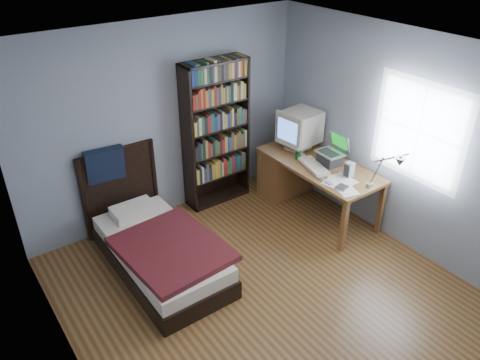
{
  "coord_description": "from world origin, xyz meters",
  "views": [
    {
      "loc": [
        -2.37,
        -2.78,
        3.51
      ],
      "look_at": [
        0.07,
        0.62,
        1.1
      ],
      "focal_mm": 35.0,
      "sensor_mm": 36.0,
      "label": 1
    }
  ],
  "objects_px": {
    "laptop": "(331,156)",
    "desk": "(293,170)",
    "crt_monitor": "(300,128)",
    "desk_lamp": "(395,164)",
    "keyboard": "(314,166)",
    "soda_can": "(298,155)",
    "bookshelf": "(216,134)",
    "speaker": "(349,170)",
    "bed": "(156,246)"
  },
  "relations": [
    {
      "from": "desk_lamp",
      "to": "soda_can",
      "type": "bearing_deg",
      "value": 93.6
    },
    {
      "from": "laptop",
      "to": "bed",
      "type": "height_order",
      "value": "bed"
    },
    {
      "from": "bookshelf",
      "to": "crt_monitor",
      "type": "bearing_deg",
      "value": -30.38
    },
    {
      "from": "desk",
      "to": "keyboard",
      "type": "bearing_deg",
      "value": -104.1
    },
    {
      "from": "desk_lamp",
      "to": "keyboard",
      "type": "xyz_separation_m",
      "value": [
        -0.08,
        1.09,
        -0.47
      ]
    },
    {
      "from": "crt_monitor",
      "to": "soda_can",
      "type": "xyz_separation_m",
      "value": [
        -0.22,
        -0.23,
        -0.24
      ]
    },
    {
      "from": "desk",
      "to": "desk_lamp",
      "type": "bearing_deg",
      "value": -91.7
    },
    {
      "from": "keyboard",
      "to": "soda_can",
      "type": "xyz_separation_m",
      "value": [
        -0.01,
        0.28,
        0.04
      ]
    },
    {
      "from": "crt_monitor",
      "to": "speaker",
      "type": "height_order",
      "value": "crt_monitor"
    },
    {
      "from": "desk",
      "to": "laptop",
      "type": "xyz_separation_m",
      "value": [
        0.11,
        -0.55,
        0.42
      ]
    },
    {
      "from": "desk",
      "to": "bed",
      "type": "relative_size",
      "value": 0.84
    },
    {
      "from": "desk",
      "to": "speaker",
      "type": "bearing_deg",
      "value": -86.77
    },
    {
      "from": "bookshelf",
      "to": "desk",
      "type": "bearing_deg",
      "value": -33.32
    },
    {
      "from": "desk",
      "to": "bed",
      "type": "xyz_separation_m",
      "value": [
        -2.21,
        -0.22,
        -0.16
      ]
    },
    {
      "from": "crt_monitor",
      "to": "bookshelf",
      "type": "relative_size",
      "value": 0.27
    },
    {
      "from": "crt_monitor",
      "to": "laptop",
      "type": "height_order",
      "value": "crt_monitor"
    },
    {
      "from": "laptop",
      "to": "bookshelf",
      "type": "height_order",
      "value": "bookshelf"
    },
    {
      "from": "crt_monitor",
      "to": "desk_lamp",
      "type": "distance_m",
      "value": 1.62
    },
    {
      "from": "speaker",
      "to": "crt_monitor",
      "type": "bearing_deg",
      "value": 85.93
    },
    {
      "from": "crt_monitor",
      "to": "soda_can",
      "type": "relative_size",
      "value": 4.33
    },
    {
      "from": "speaker",
      "to": "bed",
      "type": "bearing_deg",
      "value": 160.66
    },
    {
      "from": "crt_monitor",
      "to": "desk_lamp",
      "type": "relative_size",
      "value": 0.88
    },
    {
      "from": "keyboard",
      "to": "bed",
      "type": "distance_m",
      "value": 2.15
    },
    {
      "from": "keyboard",
      "to": "soda_can",
      "type": "bearing_deg",
      "value": 106.73
    },
    {
      "from": "desk_lamp",
      "to": "bed",
      "type": "bearing_deg",
      "value": 147.55
    },
    {
      "from": "desk_lamp",
      "to": "bookshelf",
      "type": "relative_size",
      "value": 0.31
    },
    {
      "from": "soda_can",
      "to": "laptop",
      "type": "bearing_deg",
      "value": -54.65
    },
    {
      "from": "desk_lamp",
      "to": "speaker",
      "type": "height_order",
      "value": "desk_lamp"
    },
    {
      "from": "laptop",
      "to": "desk",
      "type": "bearing_deg",
      "value": 100.76
    },
    {
      "from": "laptop",
      "to": "bed",
      "type": "xyz_separation_m",
      "value": [
        -2.31,
        0.34,
        -0.58
      ]
    },
    {
      "from": "bookshelf",
      "to": "soda_can",
      "type": "bearing_deg",
      "value": -46.91
    },
    {
      "from": "bed",
      "to": "keyboard",
      "type": "bearing_deg",
      "value": -7.68
    },
    {
      "from": "soda_can",
      "to": "desk",
      "type": "bearing_deg",
      "value": 58.33
    },
    {
      "from": "desk_lamp",
      "to": "speaker",
      "type": "distance_m",
      "value": 0.79
    },
    {
      "from": "desk",
      "to": "soda_can",
      "type": "bearing_deg",
      "value": -121.67
    },
    {
      "from": "keyboard",
      "to": "speaker",
      "type": "bearing_deg",
      "value": -52.16
    },
    {
      "from": "soda_can",
      "to": "bookshelf",
      "type": "xyz_separation_m",
      "value": [
        -0.74,
        0.79,
        0.19
      ]
    },
    {
      "from": "bookshelf",
      "to": "speaker",
      "type": "bearing_deg",
      "value": -58.23
    },
    {
      "from": "desk_lamp",
      "to": "soda_can",
      "type": "height_order",
      "value": "desk_lamp"
    },
    {
      "from": "crt_monitor",
      "to": "laptop",
      "type": "bearing_deg",
      "value": -87.87
    },
    {
      "from": "soda_can",
      "to": "keyboard",
      "type": "bearing_deg",
      "value": -88.3
    },
    {
      "from": "keyboard",
      "to": "bed",
      "type": "xyz_separation_m",
      "value": [
        -2.08,
        0.28,
        -0.49
      ]
    },
    {
      "from": "laptop",
      "to": "bookshelf",
      "type": "xyz_separation_m",
      "value": [
        -0.98,
        1.13,
        0.14
      ]
    },
    {
      "from": "crt_monitor",
      "to": "keyboard",
      "type": "relative_size",
      "value": 1.06
    },
    {
      "from": "speaker",
      "to": "bookshelf",
      "type": "bearing_deg",
      "value": 119.68
    },
    {
      "from": "speaker",
      "to": "bed",
      "type": "relative_size",
      "value": 0.09
    },
    {
      "from": "desk",
      "to": "bookshelf",
      "type": "bearing_deg",
      "value": 146.68
    },
    {
      "from": "desk",
      "to": "desk_lamp",
      "type": "height_order",
      "value": "desk_lamp"
    },
    {
      "from": "soda_can",
      "to": "bed",
      "type": "height_order",
      "value": "bed"
    },
    {
      "from": "soda_can",
      "to": "bed",
      "type": "distance_m",
      "value": 2.14
    }
  ]
}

